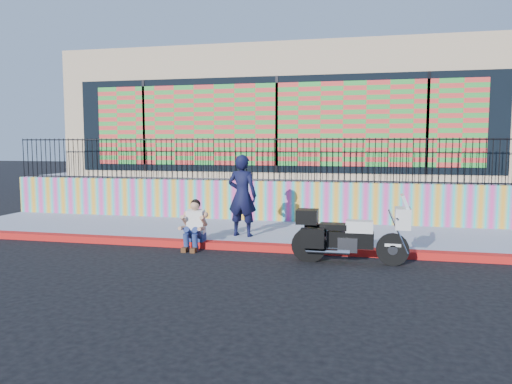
% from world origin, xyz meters
% --- Properties ---
extents(ground, '(90.00, 90.00, 0.00)m').
position_xyz_m(ground, '(0.00, 0.00, 0.00)').
color(ground, black).
rests_on(ground, ground).
extents(red_curb, '(16.00, 0.30, 0.15)m').
position_xyz_m(red_curb, '(0.00, 0.00, 0.07)').
color(red_curb, '#AD1E0C').
rests_on(red_curb, ground).
extents(sidewalk, '(16.00, 3.00, 0.15)m').
position_xyz_m(sidewalk, '(0.00, 1.65, 0.07)').
color(sidewalk, '#939BB0').
rests_on(sidewalk, ground).
extents(mural_wall, '(16.00, 0.20, 1.10)m').
position_xyz_m(mural_wall, '(0.00, 3.25, 0.70)').
color(mural_wall, '#D8388F').
rests_on(mural_wall, sidewalk).
extents(metal_fence, '(15.80, 0.04, 1.20)m').
position_xyz_m(metal_fence, '(0.00, 3.25, 1.85)').
color(metal_fence, black).
rests_on(metal_fence, mural_wall).
extents(elevated_platform, '(16.00, 10.00, 1.25)m').
position_xyz_m(elevated_platform, '(0.00, 8.35, 0.62)').
color(elevated_platform, '#939BB0').
rests_on(elevated_platform, ground).
extents(storefront_building, '(14.00, 8.06, 4.00)m').
position_xyz_m(storefront_building, '(0.00, 8.13, 3.25)').
color(storefront_building, tan).
rests_on(storefront_building, elevated_platform).
extents(police_motorcycle, '(2.20, 0.73, 1.37)m').
position_xyz_m(police_motorcycle, '(2.32, -0.71, 0.57)').
color(police_motorcycle, black).
rests_on(police_motorcycle, ground).
extents(police_officer, '(0.74, 0.54, 1.90)m').
position_xyz_m(police_officer, '(-0.18, 0.80, 1.10)').
color(police_officer, black).
rests_on(police_officer, sidewalk).
extents(seated_man, '(0.54, 0.71, 1.06)m').
position_xyz_m(seated_man, '(-1.02, -0.21, 0.45)').
color(seated_man, navy).
rests_on(seated_man, ground).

